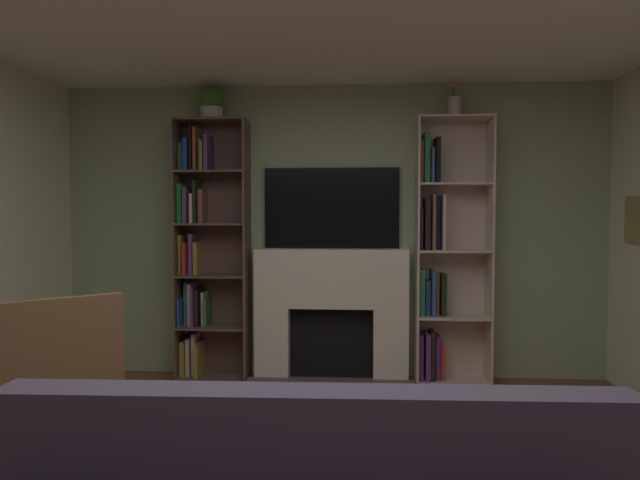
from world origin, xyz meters
name	(u,v)px	position (x,y,z in m)	size (l,w,h in m)	color
wall_back_accent	(332,231)	(0.00, 2.72, 1.30)	(4.94, 0.06, 2.60)	#94AF83
fireplace	(331,310)	(0.00, 2.57, 0.61)	(1.44, 0.52, 1.15)	white
tv	(332,208)	(0.00, 2.66, 1.51)	(1.19, 0.06, 0.71)	black
bookshelf_left	(205,249)	(-1.12, 2.57, 1.14)	(0.63, 0.31, 2.28)	brown
bookshelf_right	(442,257)	(0.96, 2.58, 1.08)	(0.63, 0.30, 2.28)	beige
potted_plant	(211,103)	(-1.05, 2.54, 2.42)	(0.21, 0.21, 0.30)	silver
vase_with_flowers	(454,103)	(1.04, 2.54, 2.40)	(0.11, 0.11, 0.30)	beige
armchair	(48,390)	(-1.37, 0.43, 0.54)	(0.90, 0.90, 1.04)	brown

